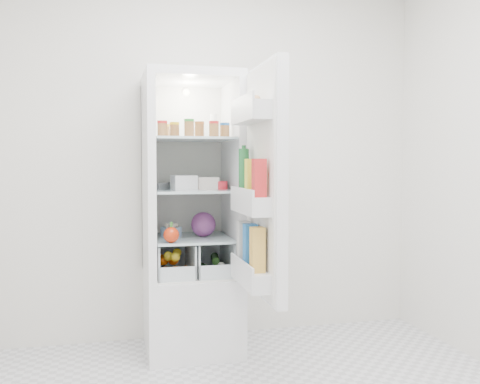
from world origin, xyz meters
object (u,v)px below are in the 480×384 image
object	(u,v)px
red_cabbage	(203,224)
mushroom_bowl	(171,232)
fridge_door	(261,187)
refrigerator	(191,248)

from	to	relation	value
red_cabbage	mushroom_bowl	bearing A→B (deg)	173.41
mushroom_bowl	fridge_door	size ratio (longest dim) A/B	0.11
red_cabbage	mushroom_bowl	xyz separation A→B (m)	(-0.21, 0.02, -0.05)
refrigerator	mushroom_bowl	size ratio (longest dim) A/B	13.14
mushroom_bowl	fridge_door	xyz separation A→B (m)	(0.43, -0.61, 0.31)
mushroom_bowl	red_cabbage	bearing A→B (deg)	-6.59
fridge_door	refrigerator	bearing A→B (deg)	25.47
red_cabbage	refrigerator	bearing A→B (deg)	143.29
refrigerator	red_cabbage	bearing A→B (deg)	-36.71
red_cabbage	fridge_door	xyz separation A→B (m)	(0.22, -0.58, 0.26)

